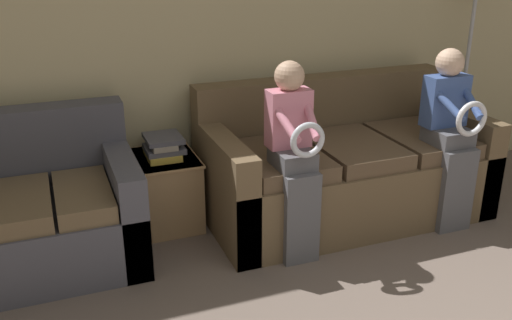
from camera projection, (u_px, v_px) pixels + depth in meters
wall_back at (260, 30)px, 4.17m from camera, size 7.00×0.06×2.55m
couch_main at (342, 168)px, 4.13m from camera, size 1.99×0.98×0.95m
couch_side at (25, 216)px, 3.48m from camera, size 1.35×0.91×0.91m
child_left_seated at (294, 151)px, 3.45m from camera, size 0.27×0.38×1.23m
child_right_seated at (451, 130)px, 3.84m from camera, size 0.30×0.38×1.23m
side_shelf at (166, 189)px, 3.98m from camera, size 0.43×0.54×0.50m
book_stack at (163, 147)px, 3.86m from camera, size 0.26×0.30×0.15m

